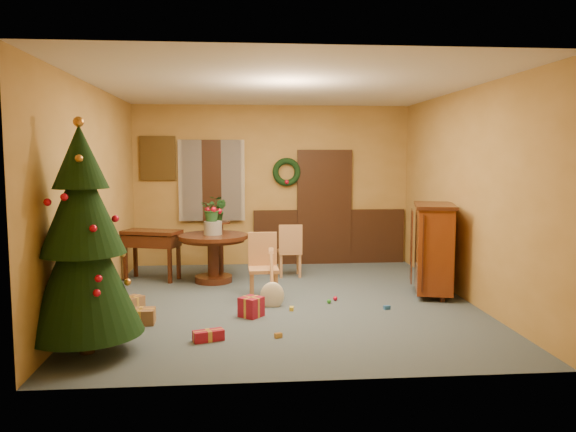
{
  "coord_description": "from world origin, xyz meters",
  "views": [
    {
      "loc": [
        -0.6,
        -7.49,
        1.97
      ],
      "look_at": [
        0.08,
        0.4,
        1.13
      ],
      "focal_mm": 35.0,
      "sensor_mm": 36.0,
      "label": 1
    }
  ],
  "objects": [
    {
      "name": "plant_stand",
      "position": [
        -0.94,
        2.0,
        0.55
      ],
      "size": [
        0.34,
        0.34,
        0.88
      ],
      "color": "#32180B",
      "rests_on": "floor"
    },
    {
      "name": "toy_b",
      "position": [
        0.59,
        -0.16,
        0.03
      ],
      "size": [
        0.06,
        0.06,
        0.06
      ],
      "primitive_type": "sphere",
      "color": "#2A8925",
      "rests_on": "floor"
    },
    {
      "name": "chair_near",
      "position": [
        -0.29,
        0.17,
        0.5
      ],
      "size": [
        0.41,
        0.41,
        0.92
      ],
      "color": "#A37341",
      "rests_on": "floor"
    },
    {
      "name": "toy_c",
      "position": [
        0.05,
        -0.47,
        0.03
      ],
      "size": [
        0.06,
        0.09,
        0.05
      ],
      "primitive_type": "cube",
      "rotation": [
        0.0,
        0.0,
        1.37
      ],
      "color": "gold",
      "rests_on": "floor"
    },
    {
      "name": "urn",
      "position": [
        -1.03,
        1.31,
        0.86
      ],
      "size": [
        0.29,
        0.29,
        0.21
      ],
      "primitive_type": "cylinder",
      "color": "slate",
      "rests_on": "dining_table"
    },
    {
      "name": "sideboard",
      "position": [
        2.15,
        0.21,
        0.7
      ],
      "size": [
        0.79,
        1.12,
        1.31
      ],
      "color": "#531809",
      "rests_on": "floor"
    },
    {
      "name": "gift_b",
      "position": [
        -0.47,
        -0.69,
        0.12
      ],
      "size": [
        0.34,
        0.34,
        0.25
      ],
      "color": "maroon",
      "rests_on": "floor"
    },
    {
      "name": "christmas_tree",
      "position": [
        -2.15,
        -1.85,
        1.12
      ],
      "size": [
        1.14,
        1.14,
        2.36
      ],
      "color": "#382111",
      "rests_on": "floor"
    },
    {
      "name": "chair_far",
      "position": [
        0.21,
        1.57,
        0.47
      ],
      "size": [
        0.38,
        0.38,
        0.88
      ],
      "color": "#A37341",
      "rests_on": "floor"
    },
    {
      "name": "centerpiece_plant",
      "position": [
        -1.03,
        1.31,
        1.16
      ],
      "size": [
        0.36,
        0.31,
        0.4
      ],
      "primitive_type": "imported",
      "color": "#1E4C23",
      "rests_on": "urn"
    },
    {
      "name": "gift_a",
      "position": [
        -1.79,
        -0.88,
        0.09
      ],
      "size": [
        0.34,
        0.26,
        0.18
      ],
      "color": "brown",
      "rests_on": "floor"
    },
    {
      "name": "gift_c",
      "position": [
        -2.01,
        -0.18,
        0.08
      ],
      "size": [
        0.32,
        0.35,
        0.16
      ],
      "color": "brown",
      "rests_on": "floor"
    },
    {
      "name": "stand_plant",
      "position": [
        -0.94,
        2.0,
        1.07
      ],
      "size": [
        0.24,
        0.21,
        0.38
      ],
      "primitive_type": "imported",
      "rotation": [
        0.0,
        0.0,
        -0.22
      ],
      "color": "#19471E",
      "rests_on": "plant_stand"
    },
    {
      "name": "toy_e",
      "position": [
        -0.19,
        -1.54,
        0.03
      ],
      "size": [
        0.09,
        0.08,
        0.05
      ],
      "primitive_type": "cube",
      "rotation": [
        0.0,
        0.0,
        0.4
      ],
      "color": "#C9832F",
      "rests_on": "floor"
    },
    {
      "name": "gift_d",
      "position": [
        -0.95,
        -1.57,
        0.06
      ],
      "size": [
        0.35,
        0.23,
        0.12
      ],
      "color": "maroon",
      "rests_on": "floor"
    },
    {
      "name": "room_envelope",
      "position": [
        0.21,
        2.7,
        1.12
      ],
      "size": [
        5.5,
        5.5,
        5.5
      ],
      "color": "#343F4B",
      "rests_on": "ground"
    },
    {
      "name": "dining_table",
      "position": [
        -1.03,
        1.31,
        0.53
      ],
      "size": [
        1.1,
        1.1,
        0.76
      ],
      "color": "#32180B",
      "rests_on": "floor"
    },
    {
      "name": "toy_a",
      "position": [
        1.29,
        -0.51,
        0.03
      ],
      "size": [
        0.09,
        0.07,
        0.05
      ],
      "primitive_type": "cube",
      "rotation": [
        0.0,
        0.0,
        0.35
      ],
      "color": "#245AA0",
      "rests_on": "floor"
    },
    {
      "name": "toy_d",
      "position": [
        0.7,
        -0.01,
        0.03
      ],
      "size": [
        0.06,
        0.06,
        0.06
      ],
      "primitive_type": "sphere",
      "color": "red",
      "rests_on": "floor"
    },
    {
      "name": "writing_desk",
      "position": [
        -2.01,
        1.54,
        0.61
      ],
      "size": [
        1.0,
        0.71,
        0.8
      ],
      "color": "#32180B",
      "rests_on": "floor"
    },
    {
      "name": "guitar",
      "position": [
        -0.19,
        -0.26,
        0.37
      ],
      "size": [
        0.44,
        0.55,
        0.73
      ],
      "primitive_type": null,
      "rotation": [
        -0.49,
        0.0,
        0.29
      ],
      "color": "beige",
      "rests_on": "floor"
    }
  ]
}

